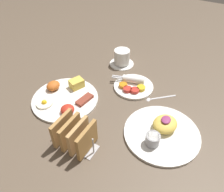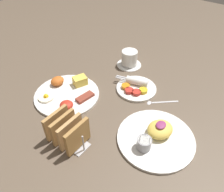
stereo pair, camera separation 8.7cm
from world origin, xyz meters
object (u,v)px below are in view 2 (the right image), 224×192
plate_condiments (135,87)px  plate_foreground (156,136)px  plate_breakfast (67,93)px  toast_rack (67,131)px  coffee_cup (129,59)px

plate_condiments → plate_foreground: plate_foreground is taller
plate_breakfast → plate_foreground: (0.02, -0.41, 0.00)m
plate_foreground → toast_rack: size_ratio=1.78×
toast_rack → plate_condiments: bearing=-5.2°
plate_condiments → coffee_cup: coffee_cup is taller
plate_condiments → plate_foreground: (-0.18, -0.20, 0.00)m
toast_rack → coffee_cup: (0.50, 0.09, -0.01)m
coffee_cup → plate_breakfast: bearing=166.7°
plate_condiments → toast_rack: 0.37m
plate_breakfast → toast_rack: 0.24m
plate_foreground → plate_condiments: bearing=47.2°
coffee_cup → plate_foreground: bearing=-134.8°
plate_breakfast → plate_condiments: bearing=-45.0°
plate_breakfast → plate_foreground: 0.41m
plate_breakfast → plate_condiments: plate_breakfast is taller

